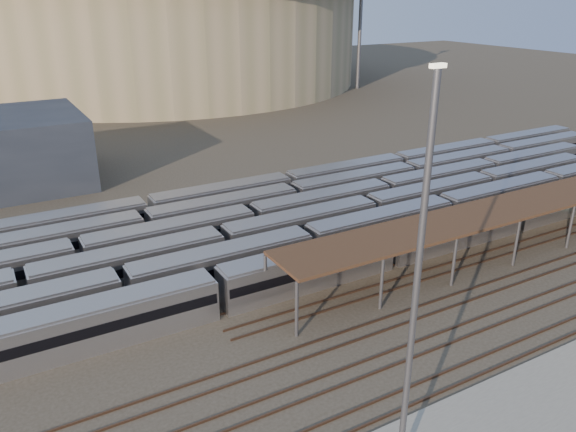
# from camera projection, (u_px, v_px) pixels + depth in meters

# --- Properties ---
(ground) EXTENTS (420.00, 420.00, 0.00)m
(ground) POSITION_uv_depth(u_px,v_px,m) (384.00, 317.00, 48.41)
(ground) COLOR #383026
(ground) RESTS_ON ground
(subway_trains) EXTENTS (126.80, 23.90, 3.60)m
(subway_trains) POSITION_uv_depth(u_px,v_px,m) (291.00, 223.00, 63.28)
(subway_trains) COLOR #BCBCC1
(subway_trains) RESTS_ON ground
(inspection_shed) EXTENTS (60.30, 6.00, 5.30)m
(inspection_shed) POSITION_uv_depth(u_px,v_px,m) (526.00, 204.00, 59.82)
(inspection_shed) COLOR #58575C
(inspection_shed) RESTS_ON ground
(empty_tracks) EXTENTS (170.00, 9.62, 0.18)m
(empty_tracks) POSITION_uv_depth(u_px,v_px,m) (424.00, 346.00, 44.34)
(empty_tracks) COLOR #4C3323
(empty_tracks) RESTS_ON ground
(stadium) EXTENTS (124.00, 124.00, 32.50)m
(stadium) POSITION_uv_depth(u_px,v_px,m) (157.00, 25.00, 166.62)
(stadium) COLOR gray
(stadium) RESTS_ON ground
(floodlight_2) EXTENTS (4.00, 1.00, 38.40)m
(floodlight_2) POSITION_uv_depth(u_px,v_px,m) (361.00, 12.00, 153.35)
(floodlight_2) COLOR #58575C
(floodlight_2) RESTS_ON ground
(floodlight_3) EXTENTS (4.00, 1.00, 38.40)m
(floodlight_3) POSITION_uv_depth(u_px,v_px,m) (19.00, 10.00, 165.20)
(floodlight_3) COLOR #58575C
(floodlight_3) RESTS_ON ground
(yard_light_pole) EXTENTS (0.81, 0.36, 23.08)m
(yard_light_pole) POSITION_uv_depth(u_px,v_px,m) (416.00, 295.00, 28.54)
(yard_light_pole) COLOR #58575C
(yard_light_pole) RESTS_ON apron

